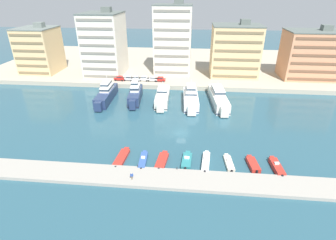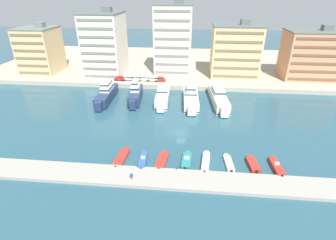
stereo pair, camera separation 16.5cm
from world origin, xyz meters
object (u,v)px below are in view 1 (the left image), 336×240
(motorboat_red_mid_left, at_px, (162,161))
(yacht_navy_left, at_px, (135,94))
(motorboat_red_mid_right, at_px, (253,164))
(car_white_center, at_px, (152,79))
(motorboat_red_far_left, at_px, (122,158))
(yacht_ivory_center, at_px, (218,98))
(car_red_far_left, at_px, (120,78))
(car_silver_left, at_px, (128,78))
(motorboat_teal_center_left, at_px, (187,160))
(car_white_center_left, at_px, (144,78))
(motorboat_blue_left, at_px, (143,160))
(yacht_white_center_left, at_px, (191,98))
(car_red_center_right, at_px, (160,79))
(pedestrian_near_edge, at_px, (132,176))
(motorboat_red_right, at_px, (277,167))
(motorboat_cream_center_right, at_px, (229,163))
(motorboat_white_center, at_px, (206,162))
(car_silver_mid_left, at_px, (136,78))
(yacht_ivory_mid_left, at_px, (162,97))

(motorboat_red_mid_left, bearing_deg, yacht_navy_left, 110.92)
(motorboat_red_mid_right, bearing_deg, car_white_center, 120.17)
(yacht_navy_left, relative_size, motorboat_red_far_left, 2.13)
(yacht_ivory_center, height_order, car_red_far_left, yacht_ivory_center)
(motorboat_red_mid_left, height_order, car_silver_left, car_silver_left)
(motorboat_teal_center_left, xyz_separation_m, car_silver_left, (-24.85, 50.41, 2.19))
(yacht_ivory_center, height_order, car_white_center_left, yacht_ivory_center)
(yacht_ivory_center, height_order, motorboat_blue_left, yacht_ivory_center)
(yacht_white_center_left, distance_m, motorboat_red_mid_left, 34.08)
(yacht_navy_left, height_order, car_white_center, yacht_navy_left)
(motorboat_red_far_left, height_order, car_red_center_right, car_red_center_right)
(pedestrian_near_edge, bearing_deg, yacht_navy_left, 100.98)
(motorboat_red_right, relative_size, car_silver_left, 1.66)
(motorboat_blue_left, xyz_separation_m, car_white_center_left, (-9.08, 51.51, 2.22))
(motorboat_blue_left, distance_m, pedestrian_near_edge, 7.17)
(motorboat_blue_left, height_order, pedestrian_near_edge, pedestrian_near_edge)
(motorboat_red_far_left, distance_m, motorboat_red_mid_left, 9.18)
(motorboat_red_far_left, distance_m, motorboat_cream_center_right, 23.78)
(motorboat_cream_center_right, relative_size, car_white_center, 1.55)
(motorboat_cream_center_right, relative_size, car_red_center_right, 1.56)
(yacht_navy_left, bearing_deg, motorboat_red_mid_right, -46.04)
(motorboat_white_center, bearing_deg, yacht_navy_left, 123.62)
(motorboat_blue_left, relative_size, car_white_center_left, 1.72)
(yacht_navy_left, height_order, car_silver_mid_left, yacht_navy_left)
(motorboat_red_mid_right, xyz_separation_m, pedestrian_near_edge, (-24.74, -7.76, 1.19))
(motorboat_red_far_left, height_order, motorboat_red_mid_left, motorboat_red_mid_left)
(yacht_ivory_mid_left, height_order, motorboat_red_far_left, yacht_ivory_mid_left)
(motorboat_red_right, distance_m, car_silver_left, 67.37)
(yacht_ivory_center, relative_size, car_silver_mid_left, 5.53)
(motorboat_teal_center_left, xyz_separation_m, car_red_far_left, (-28.39, 50.13, 2.19))
(yacht_white_center_left, distance_m, yacht_ivory_center, 9.18)
(car_silver_left, height_order, car_red_center_right, same)
(motorboat_red_far_left, xyz_separation_m, car_red_center_right, (2.47, 50.85, 2.27))
(yacht_navy_left, height_order, car_white_center_left, yacht_navy_left)
(motorboat_white_center, bearing_deg, pedestrian_near_edge, -152.82)
(yacht_white_center_left, distance_m, car_silver_left, 30.48)
(yacht_white_center_left, distance_m, car_red_center_right, 21.40)
(yacht_white_center_left, xyz_separation_m, car_white_center, (-15.41, 17.56, 0.50))
(yacht_ivory_center, height_order, motorboat_red_far_left, yacht_ivory_center)
(yacht_navy_left, bearing_deg, car_red_center_right, 68.61)
(motorboat_red_mid_right, relative_size, car_red_center_right, 1.43)
(yacht_navy_left, height_order, motorboat_blue_left, yacht_navy_left)
(motorboat_teal_center_left, bearing_deg, car_red_far_left, 119.52)
(motorboat_red_mid_right, distance_m, car_red_center_right, 57.12)
(motorboat_red_far_left, relative_size, pedestrian_near_edge, 4.96)
(motorboat_red_right, bearing_deg, motorboat_red_mid_left, 179.77)
(motorboat_white_center, distance_m, car_white_center, 54.52)
(motorboat_red_mid_right, distance_m, car_silver_mid_left, 62.24)
(yacht_ivory_mid_left, distance_m, motorboat_red_far_left, 34.40)
(motorboat_red_mid_right, distance_m, car_white_center_left, 60.51)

